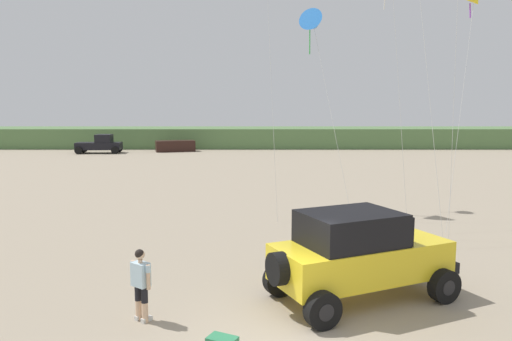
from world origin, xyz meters
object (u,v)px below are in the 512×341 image
(distant_pickup, at_px, (99,144))
(distant_sedan, at_px, (174,146))
(person_watching, at_px, (140,281))
(jeep, at_px, (358,253))
(kite_pink_ribbon, at_px, (312,24))

(distant_pickup, relative_size, distant_sedan, 1.13)
(person_watching, distance_m, distant_sedan, 43.12)
(jeep, height_order, kite_pink_ribbon, kite_pink_ribbon)
(jeep, bearing_deg, distant_sedan, 105.41)
(person_watching, height_order, distant_pickup, distant_pickup)
(jeep, bearing_deg, kite_pink_ribbon, 89.63)
(distant_pickup, distance_m, kite_pink_ribbon, 34.91)
(person_watching, relative_size, distant_pickup, 0.35)
(jeep, xyz_separation_m, distant_pickup, (-19.01, 39.46, -0.26))
(jeep, bearing_deg, person_watching, -166.44)
(distant_sedan, bearing_deg, kite_pink_ribbon, -85.37)
(jeep, bearing_deg, distant_pickup, 115.72)
(person_watching, xyz_separation_m, distant_pickup, (-13.88, 40.70, 0.00))
(distant_sedan, bearing_deg, jeep, -90.82)
(person_watching, bearing_deg, kite_pink_ribbon, 67.39)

